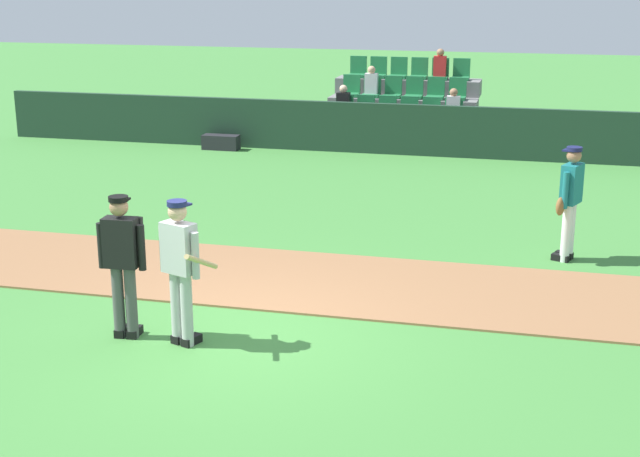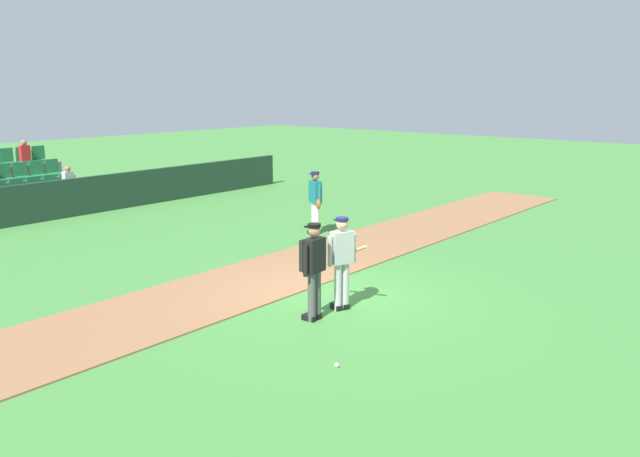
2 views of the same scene
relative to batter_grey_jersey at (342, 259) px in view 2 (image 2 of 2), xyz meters
name	(u,v)px [view 2 (image 2 of 2)]	position (x,y,z in m)	size (l,w,h in m)	color
ground_plane	(339,299)	(0.45, 0.41, -0.97)	(80.00, 80.00, 0.00)	#42843A
infield_dirt_path	(263,278)	(0.45, 2.52, -0.95)	(28.00, 2.56, 0.03)	#936642
dugout_fence	(44,202)	(0.45, 11.93, -0.36)	(20.00, 0.16, 1.21)	#1E3828
stadium_bleachers	(15,195)	(0.45, 13.80, -0.35)	(3.90, 2.95, 2.30)	slate
batter_grey_jersey	(342,259)	(0.00, 0.00, 0.00)	(0.60, 0.80, 1.76)	#B2B2B2
umpire_home_plate	(313,266)	(-0.75, 0.05, 0.03)	(0.59, 0.32, 1.76)	#4C4C4C
runner_teal_jersey	(315,200)	(4.44, 4.41, -0.01)	(0.42, 0.62, 1.76)	white
baseball	(337,365)	(-2.05, -1.51, -0.93)	(0.07, 0.07, 0.07)	white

